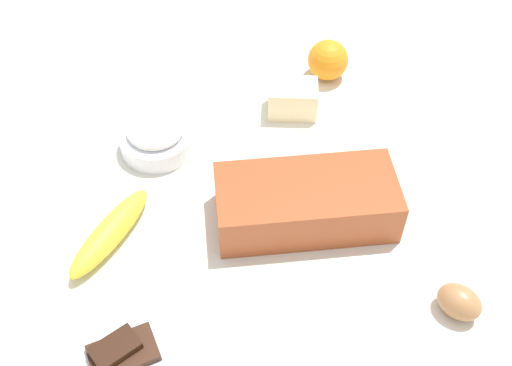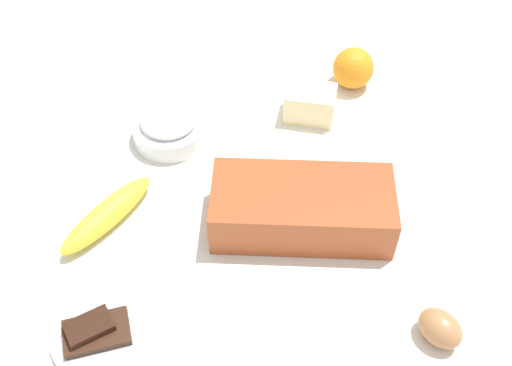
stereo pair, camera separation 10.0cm
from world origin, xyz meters
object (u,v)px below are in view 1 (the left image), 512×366
object	(u,v)px
loaf_pan	(306,202)
orange_fruit	(328,60)
flour_bowl	(156,136)
butter_block	(293,99)
chocolate_plate	(123,355)
egg_near_butter	(459,302)
banana	(110,234)

from	to	relation	value
loaf_pan	orange_fruit	size ratio (longest dim) A/B	3.84
flour_bowl	butter_block	distance (m)	0.26
loaf_pan	chocolate_plate	xyz separation A→B (m)	(0.33, 0.14, -0.03)
loaf_pan	orange_fruit	distance (m)	0.36
orange_fruit	egg_near_butter	distance (m)	0.55
banana	egg_near_butter	world-z (taller)	egg_near_butter
flour_bowl	butter_block	world-z (taller)	flour_bowl
orange_fruit	egg_near_butter	bearing A→B (deg)	85.07
banana	butter_block	distance (m)	0.42
loaf_pan	chocolate_plate	size ratio (longest dim) A/B	2.33
chocolate_plate	loaf_pan	bearing A→B (deg)	-157.32
banana	butter_block	world-z (taller)	butter_block
butter_block	flour_bowl	bearing A→B (deg)	1.34
flour_bowl	banana	size ratio (longest dim) A/B	0.69
egg_near_butter	flour_bowl	bearing A→B (deg)	-55.81
loaf_pan	egg_near_butter	distance (m)	0.27
egg_near_butter	loaf_pan	bearing A→B (deg)	-59.39
banana	chocolate_plate	bearing A→B (deg)	82.73
chocolate_plate	egg_near_butter	bearing A→B (deg)	168.49
loaf_pan	banana	world-z (taller)	loaf_pan
flour_bowl	chocolate_plate	bearing A→B (deg)	68.89
banana	egg_near_butter	xyz separation A→B (m)	(-0.44, 0.29, 0.00)
flour_bowl	banana	bearing A→B (deg)	55.80
loaf_pan	banana	xyz separation A→B (m)	(0.30, -0.06, -0.02)
banana	chocolate_plate	world-z (taller)	banana
loaf_pan	butter_block	world-z (taller)	loaf_pan
loaf_pan	flour_bowl	xyz separation A→B (m)	(0.18, -0.24, -0.01)
loaf_pan	banana	bearing A→B (deg)	2.40
flour_bowl	loaf_pan	bearing A→B (deg)	127.39
flour_bowl	chocolate_plate	distance (m)	0.40
loaf_pan	flour_bowl	distance (m)	0.30
butter_block	banana	bearing A→B (deg)	25.50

